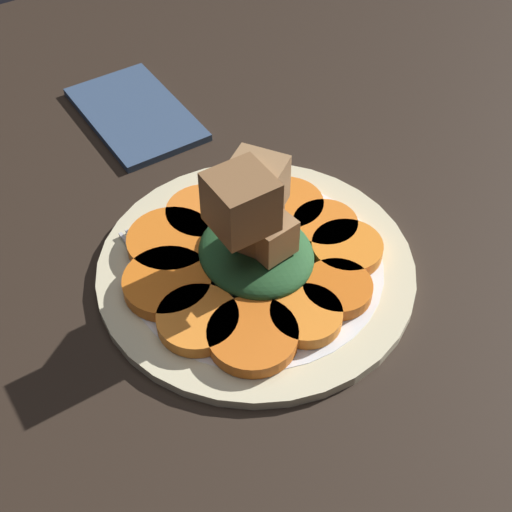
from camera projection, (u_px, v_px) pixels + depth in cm
name	position (u px, v px, depth cm)	size (l,w,h in cm)	color
table_slab	(256.00, 279.00, 64.71)	(120.00, 120.00, 2.00)	black
plate	(256.00, 268.00, 63.60)	(28.29, 28.29, 1.05)	beige
carrot_slice_0	(324.00, 225.00, 65.58)	(5.98, 5.98, 1.25)	orange
carrot_slice_1	(286.00, 206.00, 67.33)	(7.17, 7.17, 1.25)	orange
carrot_slice_2	(244.00, 198.00, 68.09)	(6.20, 6.20, 1.25)	orange
carrot_slice_3	(204.00, 214.00, 66.57)	(7.13, 7.13, 1.25)	orange
carrot_slice_4	(171.00, 242.00, 64.13)	(7.94, 7.94, 1.25)	orange
carrot_slice_5	(167.00, 283.00, 60.81)	(7.65, 7.65, 1.25)	orange
carrot_slice_6	(198.00, 320.00, 58.12)	(6.79, 6.79, 1.25)	orange
carrot_slice_7	(253.00, 336.00, 57.01)	(7.41, 7.41, 1.25)	orange
carrot_slice_8	(307.00, 315.00, 58.46)	(6.01, 6.01, 1.25)	orange
carrot_slice_9	(337.00, 289.00, 60.37)	(5.99, 5.99, 1.25)	orange
carrot_slice_10	(347.00, 248.00, 63.57)	(6.40, 6.40, 1.25)	orange
center_pile	(254.00, 232.00, 59.58)	(10.89, 9.80, 12.10)	#235128
fork	(177.00, 287.00, 61.09)	(17.92, 2.52, 0.40)	silver
napkin	(135.00, 114.00, 79.46)	(16.75, 10.05, 0.80)	#334766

